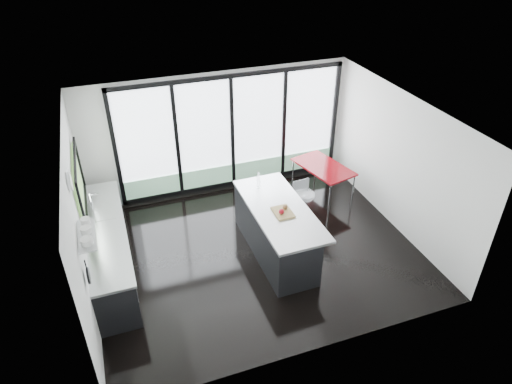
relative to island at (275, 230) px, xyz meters
name	(u,v)px	position (x,y,z in m)	size (l,w,h in m)	color
floor	(256,250)	(-0.32, 0.14, -0.51)	(6.00, 5.00, 0.00)	black
ceiling	(256,117)	(-0.32, 0.14, 2.29)	(6.00, 5.00, 0.00)	white
wall_back	(231,137)	(-0.05, 2.60, 0.76)	(6.00, 0.09, 2.80)	silver
wall_front	(318,283)	(-0.32, -2.36, 0.89)	(6.00, 0.00, 2.80)	silver
wall_left	(80,206)	(-3.30, 0.41, 1.06)	(0.26, 5.00, 2.80)	silver
wall_right	(399,163)	(2.68, 0.14, 0.89)	(0.00, 5.00, 2.80)	silver
counter_cabinets	(110,249)	(-2.99, 0.53, -0.04)	(0.69, 3.24, 1.36)	black
island	(275,230)	(0.00, 0.00, 0.00)	(1.05, 2.45, 1.30)	black
bar_stool_near	(295,226)	(0.49, 0.16, -0.15)	(0.45, 0.45, 0.71)	silver
bar_stool_far	(304,209)	(0.89, 0.61, -0.12)	(0.49, 0.49, 0.77)	silver
red_table	(322,180)	(1.78, 1.54, -0.13)	(0.80, 1.40, 0.75)	maroon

